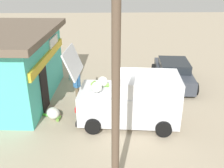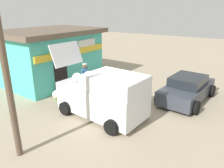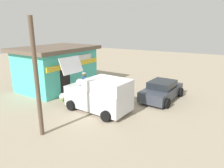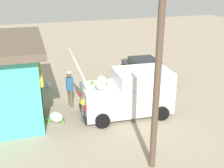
# 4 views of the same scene
# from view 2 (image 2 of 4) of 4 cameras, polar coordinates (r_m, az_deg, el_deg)

# --- Properties ---
(ground_plane) EXTENTS (60.00, 60.00, 0.00)m
(ground_plane) POSITION_cam_2_polar(r_m,az_deg,el_deg) (10.59, 2.10, -6.36)
(ground_plane) COLOR tan
(storefront_bar) EXTENTS (6.54, 4.87, 3.37)m
(storefront_bar) POSITION_cam_2_polar(r_m,az_deg,el_deg) (14.53, -15.73, 7.30)
(storefront_bar) COLOR #4CC6B7
(storefront_bar) RESTS_ON ground_plane
(delivery_van) EXTENTS (2.56, 4.53, 3.06)m
(delivery_van) POSITION_cam_2_polar(r_m,az_deg,el_deg) (9.46, -2.16, -2.93)
(delivery_van) COLOR silver
(delivery_van) RESTS_ON ground_plane
(parked_sedan) EXTENTS (4.10, 2.41, 1.32)m
(parked_sedan) POSITION_cam_2_polar(r_m,az_deg,el_deg) (11.90, 19.30, -1.24)
(parked_sedan) COLOR #383D47
(parked_sedan) RESTS_ON ground_plane
(vendor_standing) EXTENTS (0.57, 0.36, 1.76)m
(vendor_standing) POSITION_cam_2_polar(r_m,az_deg,el_deg) (12.02, -7.15, 1.93)
(vendor_standing) COLOR #726047
(vendor_standing) RESTS_ON ground_plane
(customer_bending) EXTENTS (0.62, 0.70, 1.40)m
(customer_bending) POSITION_cam_2_polar(r_m,az_deg,el_deg) (10.71, -11.00, -1.54)
(customer_bending) COLOR #4C4C51
(customer_bending) RESTS_ON ground_plane
(unloaded_banana_pile) EXTENTS (0.86, 0.91, 0.45)m
(unloaded_banana_pile) POSITION_cam_2_polar(r_m,az_deg,el_deg) (12.02, -14.30, -2.65)
(unloaded_banana_pile) COLOR silver
(unloaded_banana_pile) RESTS_ON ground_plane
(paint_bucket) EXTENTS (0.26, 0.26, 0.33)m
(paint_bucket) POSITION_cam_2_polar(r_m,az_deg,el_deg) (14.86, -2.00, 2.05)
(paint_bucket) COLOR silver
(paint_bucket) RESTS_ON ground_plane
(utility_pole) EXTENTS (0.20, 0.20, 5.40)m
(utility_pole) POSITION_cam_2_polar(r_m,az_deg,el_deg) (7.00, -26.13, 1.56)
(utility_pole) COLOR brown
(utility_pole) RESTS_ON ground_plane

